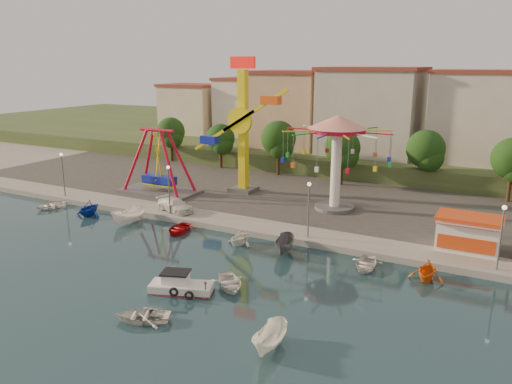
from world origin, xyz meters
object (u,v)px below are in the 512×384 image
Objects in this scene: kamikaze_tower at (245,131)px; skiff at (270,339)px; wave_swinger at (337,141)px; pirate_ship_ride at (158,163)px; cabin_motorboat at (180,286)px; van at (175,205)px; rowboat_a at (230,283)px.

kamikaze_tower is 4.40× the size of skiff.
kamikaze_tower is 12.49m from wave_swinger.
pirate_ship_ride reaches higher than cabin_motorboat.
van is at bearing -104.43° from kamikaze_tower.
rowboat_a is (21.26, -18.36, -4.02)m from pirate_ship_ride.
wave_swinger is at bearing 45.11° from rowboat_a.
kamikaze_tower is at bearing 1.76° from van.
van is (-2.79, -10.84, -7.06)m from kamikaze_tower.
cabin_motorboat is 1.37× the size of rowboat_a.
pirate_ship_ride is 28.38m from rowboat_a.
pirate_ship_ride is at bearing 135.72° from skiff.
kamikaze_tower is 27.36m from rowboat_a.
kamikaze_tower is 28.36m from cabin_motorboat.
pirate_ship_ride is 2.67× the size of skiff.
skiff is at bearing -41.44° from pirate_ship_ride.
kamikaze_tower is (9.57, 5.05, 3.96)m from pirate_ship_ride.
pirate_ship_ride is 27.99m from cabin_motorboat.
rowboat_a is at bearing 19.26° from cabin_motorboat.
pirate_ship_ride is at bearing 111.49° from cabin_motorboat.
cabin_motorboat is at bearing -98.33° from wave_swinger.
cabin_motorboat reaches higher than rowboat_a.
pirate_ship_ride is at bearing -152.17° from kamikaze_tower.
rowboat_a is 0.96× the size of skiff.
wave_swinger is at bearing 61.51° from cabin_motorboat.
cabin_motorboat is at bearing -125.86° from van.
wave_swinger reaches higher than skiff.
pirate_ship_ride reaches higher than van.
van is (-15.13, -8.96, -6.90)m from wave_swinger.
kamikaze_tower reaches higher than pirate_ship_ride.
cabin_motorboat is 18.94m from van.
rowboat_a is 8.87m from skiff.
wave_swinger is (21.91, 3.17, 3.80)m from pirate_ship_ride.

